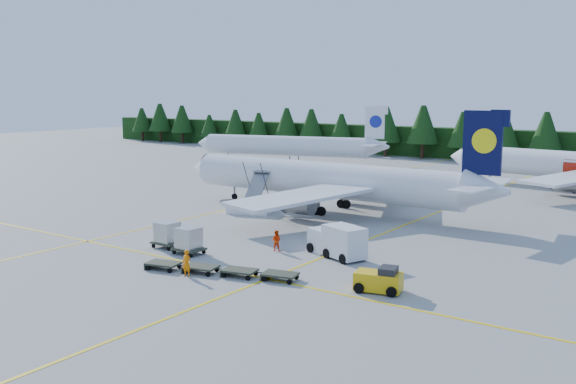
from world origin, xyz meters
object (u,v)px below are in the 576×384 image
Objects in this scene: airliner_navy at (316,179)px; service_truck at (336,240)px; airliner_red at (571,166)px; baggage_tug at (380,280)px; airstairs at (251,204)px.

service_truck is at bearing -52.22° from airliner_navy.
airliner_navy is at bearing 148.59° from service_truck.
airliner_red is 49.19m from service_truck.
service_truck is 1.74× the size of baggage_tug.
airliner_navy reaches higher than baggage_tug.
airliner_navy is 37.84m from airliner_red.
airstairs is at bearing -115.15° from airliner_red.
service_truck is at bearing 125.52° from baggage_tug.
baggage_tug is at bearing -48.74° from airliner_navy.
baggage_tug is at bearing -82.12° from airliner_red.
service_truck is at bearing -90.49° from airliner_red.
airliner_red is 11.21× the size of baggage_tug.
airliner_navy is at bearing 31.24° from airstairs.
airliner_red is at bearing 38.06° from airstairs.
airliner_navy is 11.74× the size of baggage_tug.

